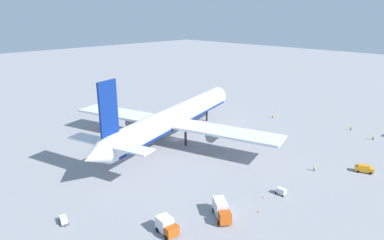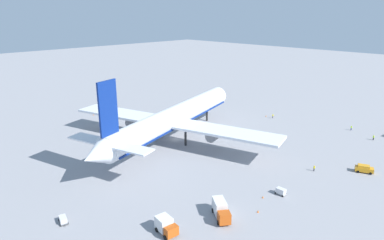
% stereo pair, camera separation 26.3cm
% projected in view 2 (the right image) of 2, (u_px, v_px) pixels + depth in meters
% --- Properties ---
extents(ground_plane, '(600.00, 600.00, 0.00)m').
position_uv_depth(ground_plane, '(176.00, 139.00, 110.31)').
color(ground_plane, gray).
extents(airliner, '(75.37, 69.67, 24.34)m').
position_uv_depth(airliner, '(173.00, 118.00, 107.05)').
color(airliner, silver).
rests_on(airliner, ground).
extents(service_truck_1, '(3.27, 4.93, 2.98)m').
position_uv_depth(service_truck_1, '(166.00, 225.00, 63.00)').
color(service_truck_1, '#BF4C14').
rests_on(service_truck_1, ground).
extents(service_truck_2, '(5.69, 6.76, 3.21)m').
position_uv_depth(service_truck_2, '(221.00, 210.00, 67.81)').
color(service_truck_2, '#BF4C14').
rests_on(service_truck_2, ground).
extents(service_van, '(3.40, 4.71, 1.97)m').
position_uv_depth(service_van, '(364.00, 169.00, 87.15)').
color(service_van, orange).
rests_on(service_van, ground).
extents(baggage_cart_0, '(2.12, 3.40, 1.22)m').
position_uv_depth(baggage_cart_0, '(63.00, 219.00, 66.37)').
color(baggage_cart_0, '#595B60').
rests_on(baggage_cart_0, ground).
extents(baggage_cart_1, '(1.57, 3.06, 1.49)m').
position_uv_depth(baggage_cart_1, '(281.00, 191.00, 76.60)').
color(baggage_cart_1, gray).
rests_on(baggage_cart_1, ground).
extents(ground_worker_0, '(0.55, 0.55, 1.70)m').
position_uv_depth(ground_worker_0, '(373.00, 137.00, 109.30)').
color(ground_worker_0, black).
rests_on(ground_worker_0, ground).
extents(ground_worker_1, '(0.52, 0.52, 1.66)m').
position_uv_depth(ground_worker_1, '(351.00, 128.00, 118.48)').
color(ground_worker_1, navy).
rests_on(ground_worker_1, ground).
extents(ground_worker_2, '(0.53, 0.53, 1.63)m').
position_uv_depth(ground_worker_2, '(314.00, 168.00, 87.88)').
color(ground_worker_2, '#3F3F47').
rests_on(ground_worker_2, ground).
extents(ground_worker_3, '(0.48, 0.48, 1.74)m').
position_uv_depth(ground_worker_3, '(273.00, 116.00, 131.91)').
color(ground_worker_3, '#3F3F47').
rests_on(ground_worker_3, ground).
extents(traffic_cone_0, '(0.36, 0.36, 0.55)m').
position_uv_depth(traffic_cone_0, '(93.00, 115.00, 135.78)').
color(traffic_cone_0, orange).
rests_on(traffic_cone_0, ground).
extents(traffic_cone_1, '(0.36, 0.36, 0.55)m').
position_uv_depth(traffic_cone_1, '(258.00, 211.00, 69.84)').
color(traffic_cone_1, orange).
rests_on(traffic_cone_1, ground).
extents(traffic_cone_2, '(0.36, 0.36, 0.55)m').
position_uv_depth(traffic_cone_2, '(263.00, 197.00, 75.25)').
color(traffic_cone_2, orange).
rests_on(traffic_cone_2, ground).
extents(traffic_cone_3, '(0.36, 0.36, 0.55)m').
position_uv_depth(traffic_cone_3, '(266.00, 116.00, 133.98)').
color(traffic_cone_3, orange).
rests_on(traffic_cone_3, ground).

